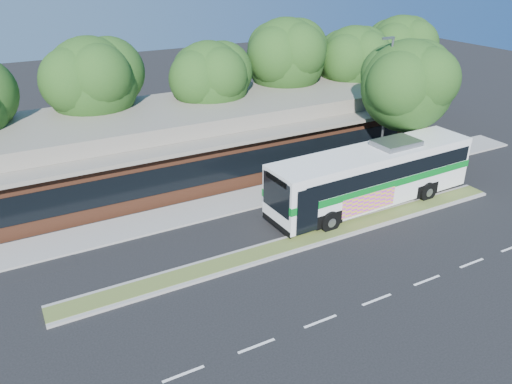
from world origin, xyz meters
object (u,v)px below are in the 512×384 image
lamp_post (386,103)px  transit_bus (373,172)px  sedan (83,203)px  sidewalk_tree (411,83)px

lamp_post → transit_bus: (-3.74, -3.60, -2.80)m
lamp_post → transit_bus: bearing=-136.1°
transit_bus → sedan: transit_bus is taller
lamp_post → sedan: (-19.19, 3.38, -4.21)m
sedan → sidewalk_tree: sidewalk_tree is taller
transit_bus → sidewalk_tree: (5.61, 3.47, 3.93)m
transit_bus → sedan: size_ratio=2.85×
transit_bus → sidewalk_tree: size_ratio=1.52×
lamp_post → sedan: size_ratio=1.91×
lamp_post → sidewalk_tree: size_ratio=1.02×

